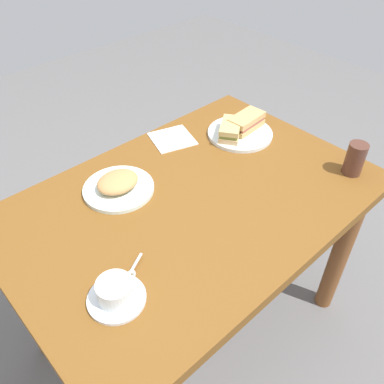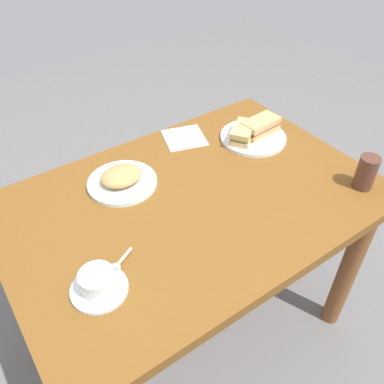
{
  "view_description": "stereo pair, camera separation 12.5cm",
  "coord_description": "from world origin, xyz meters",
  "views": [
    {
      "loc": [
        -0.65,
        -0.7,
        1.59
      ],
      "look_at": [
        -0.01,
        -0.0,
        0.77
      ],
      "focal_mm": 37.52,
      "sensor_mm": 36.0,
      "label": 1
    },
    {
      "loc": [
        -0.55,
        -0.78,
        1.59
      ],
      "look_at": [
        -0.01,
        -0.0,
        0.77
      ],
      "focal_mm": 37.52,
      "sensor_mm": 36.0,
      "label": 2
    }
  ],
  "objects": [
    {
      "name": "drinking_glass",
      "position": [
        0.49,
        -0.27,
        0.79
      ],
      "size": [
        0.06,
        0.06,
        0.11
      ],
      "primitive_type": "cylinder",
      "color": "#533025",
      "rests_on": "dining_table"
    },
    {
      "name": "coffee_cup",
      "position": [
        -0.39,
        -0.15,
        0.78
      ],
      "size": [
        0.12,
        0.09,
        0.06
      ],
      "color": "white",
      "rests_on": "coffee_saucer"
    },
    {
      "name": "side_plate",
      "position": [
        -0.15,
        0.19,
        0.74
      ],
      "size": [
        0.23,
        0.23,
        0.01
      ],
      "primitive_type": "cylinder",
      "color": "silver",
      "rests_on": "dining_table"
    },
    {
      "name": "sandwich_front",
      "position": [
        0.42,
        0.15,
        0.78
      ],
      "size": [
        0.15,
        0.09,
        0.06
      ],
      "color": "tan",
      "rests_on": "sandwich_plate"
    },
    {
      "name": "coffee_saucer",
      "position": [
        -0.39,
        -0.15,
        0.74
      ],
      "size": [
        0.15,
        0.15,
        0.01
      ],
      "primitive_type": "cylinder",
      "color": "white",
      "rests_on": "dining_table"
    },
    {
      "name": "ground_plane",
      "position": [
        0.0,
        0.0,
        0.0
      ],
      "size": [
        6.0,
        6.0,
        0.0
      ],
      "primitive_type": "plane",
      "color": "slate"
    },
    {
      "name": "side_food_pile",
      "position": [
        -0.15,
        0.19,
        0.77
      ],
      "size": [
        0.14,
        0.11,
        0.04
      ],
      "primitive_type": "ellipsoid",
      "color": "tan",
      "rests_on": "side_plate"
    },
    {
      "name": "sandwich_plate",
      "position": [
        0.38,
        0.14,
        0.74
      ],
      "size": [
        0.25,
        0.25,
        0.01
      ],
      "primitive_type": "cylinder",
      "color": "white",
      "rests_on": "dining_table"
    },
    {
      "name": "spoon",
      "position": [
        -0.32,
        -0.11,
        0.75
      ],
      "size": [
        0.09,
        0.06,
        0.01
      ],
      "color": "silver",
      "rests_on": "coffee_saucer"
    },
    {
      "name": "sandwich_back",
      "position": [
        0.34,
        0.15,
        0.78
      ],
      "size": [
        0.15,
        0.13,
        0.05
      ],
      "color": "tan",
      "rests_on": "sandwich_plate"
    },
    {
      "name": "dining_table",
      "position": [
        0.0,
        0.0,
        0.62
      ],
      "size": [
        1.18,
        0.8,
        0.74
      ],
      "color": "brown",
      "rests_on": "ground_plane"
    },
    {
      "name": "napkin",
      "position": [
        0.17,
        0.3,
        0.74
      ],
      "size": [
        0.19,
        0.19,
        0.0
      ],
      "primitive_type": "cube",
      "rotation": [
        0.0,
        0.0,
        -0.31
      ],
      "color": "white",
      "rests_on": "dining_table"
    }
  ]
}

